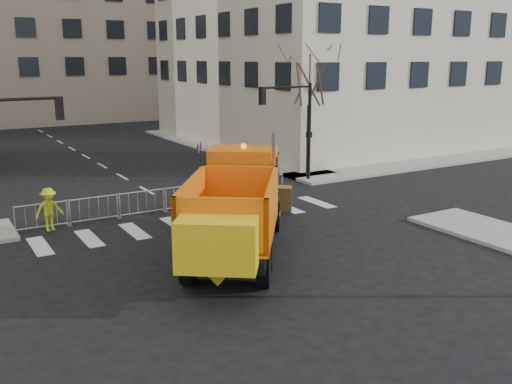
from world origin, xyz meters
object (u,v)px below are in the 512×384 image
newspaper_box (246,175)px  plow_truck (236,205)px  cop_c (267,189)px  worker (49,209)px  cop_a (264,191)px  cop_b (249,193)px

newspaper_box → plow_truck: bearing=-143.6°
cop_c → newspaper_box: (1.17, 3.99, -0.15)m
worker → cop_a: bearing=-16.5°
plow_truck → cop_a: bearing=-4.2°
plow_truck → worker: 7.83m
cop_b → worker: cop_b is taller
cop_b → plow_truck: bearing=50.9°
cop_a → worker: (-9.03, 1.18, 0.14)m
plow_truck → worker: (-4.99, 5.97, -0.84)m
cop_b → cop_c: 1.44m
cop_b → newspaper_box: (2.49, 4.57, -0.26)m
plow_truck → cop_c: 6.84m
plow_truck → cop_c: bearing=-5.0°
cop_a → newspaper_box: 4.60m
cop_b → cop_c: cop_b is taller
cop_c → worker: 9.48m
cop_a → newspaper_box: size_ratio=1.56×
plow_truck → cop_b: bearing=1.4°
plow_truck → cop_c: plow_truck is taller
cop_a → cop_c: (0.40, 0.33, -0.01)m
plow_truck → cop_c: (4.44, 5.11, -0.99)m
cop_c → newspaper_box: cop_c is taller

